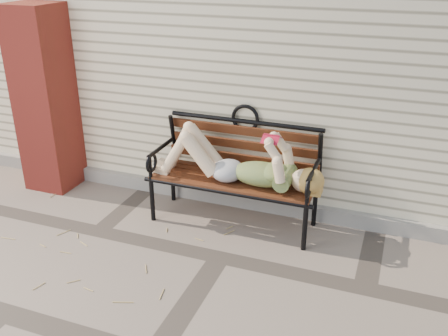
% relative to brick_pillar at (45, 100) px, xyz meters
% --- Properties ---
extents(ground, '(80.00, 80.00, 0.00)m').
position_rel_brick_pillar_xyz_m(ground, '(2.30, -0.75, -1.00)').
color(ground, '#76675B').
rests_on(ground, ground).
extents(house_wall, '(8.00, 4.00, 3.00)m').
position_rel_brick_pillar_xyz_m(house_wall, '(2.30, 2.25, 0.50)').
color(house_wall, '#F8E8C2').
rests_on(house_wall, ground).
extents(foundation_strip, '(8.00, 0.10, 0.15)m').
position_rel_brick_pillar_xyz_m(foundation_strip, '(2.30, 0.22, -0.93)').
color(foundation_strip, gray).
rests_on(foundation_strip, ground).
extents(brick_pillar, '(0.50, 0.50, 2.00)m').
position_rel_brick_pillar_xyz_m(brick_pillar, '(0.00, 0.00, 0.00)').
color(brick_pillar, '#B03127').
rests_on(brick_pillar, ground).
extents(garden_bench, '(1.73, 0.69, 1.12)m').
position_rel_brick_pillar_xyz_m(garden_bench, '(2.20, -0.02, -0.37)').
color(garden_bench, black).
rests_on(garden_bench, ground).
extents(reading_woman, '(1.63, 0.37, 0.51)m').
position_rel_brick_pillar_xyz_m(reading_woman, '(2.21, -0.16, -0.33)').
color(reading_woman, '#0A3C46').
rests_on(reading_woman, ground).
extents(straw_scatter, '(2.86, 1.72, 0.01)m').
position_rel_brick_pillar_xyz_m(straw_scatter, '(0.82, -1.21, -0.99)').
color(straw_scatter, tan).
rests_on(straw_scatter, ground).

